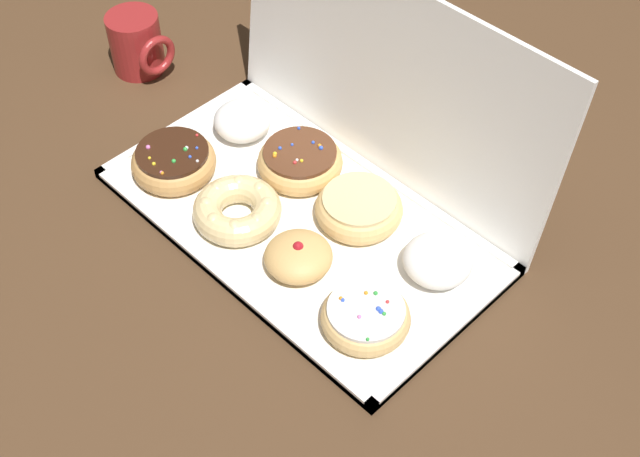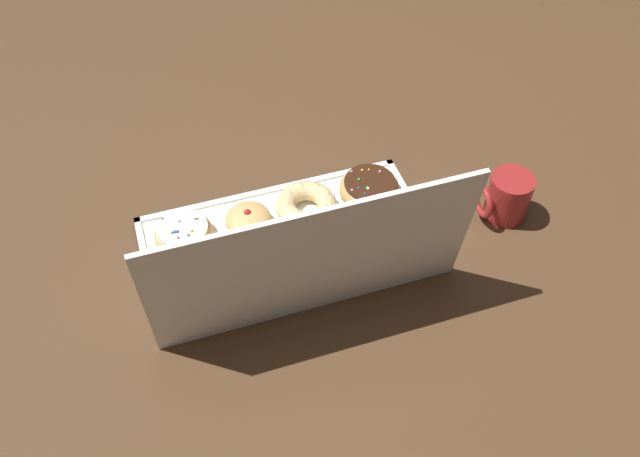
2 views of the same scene
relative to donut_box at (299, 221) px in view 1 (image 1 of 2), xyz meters
The scene contains 12 objects.
ground_plane 0.01m from the donut_box, ahead, with size 3.00×3.00×0.00m, color #4C331E.
donut_box is the anchor object (origin of this frame).
box_lid_open 0.21m from the donut_box, 90.00° to the left, with size 0.53×0.29×0.01m, color white.
sprinkle_donut_0 0.20m from the donut_box, 161.47° to the right, with size 0.12×0.12×0.04m.
cruller_donut_1 0.08m from the donut_box, 133.12° to the right, with size 0.12×0.12×0.04m.
jelly_filled_donut_2 0.09m from the donut_box, 44.11° to the right, with size 0.09×0.09×0.05m.
sprinkle_donut_3 0.19m from the donut_box, 19.47° to the right, with size 0.11×0.11×0.04m.
powdered_filled_donut_4 0.19m from the donut_box, 161.64° to the left, with size 0.08×0.08×0.05m.
sprinkle_donut_5 0.09m from the donut_box, 134.97° to the left, with size 0.12×0.12×0.04m.
glazed_ring_donut_6 0.08m from the donut_box, 45.45° to the left, with size 0.12×0.12×0.04m.
powdered_filled_donut_7 0.20m from the donut_box, 17.57° to the left, with size 0.09×0.09×0.05m.
coffee_mug 0.42m from the donut_box, behind, with size 0.10×0.08×0.09m.
Camera 1 is at (0.56, -0.52, 0.85)m, focal length 48.06 mm.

